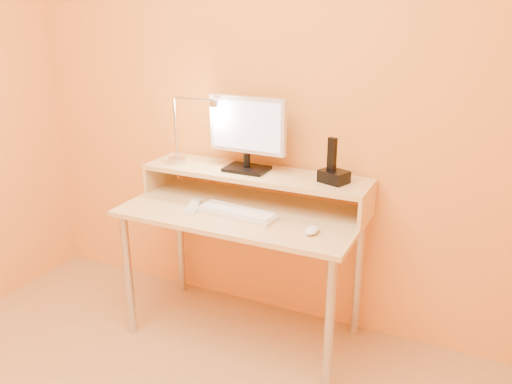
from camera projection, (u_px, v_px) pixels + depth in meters
The scene contains 25 objects.
wall_back at pixel (269, 95), 2.68m from camera, with size 3.00×0.04×2.50m, color orange.
desk_leg_fl at pixel (128, 275), 2.72m from camera, with size 0.04×0.04×0.69m, color #BCBCBE.
desk_leg_fr at pixel (329, 327), 2.28m from camera, with size 0.04×0.04×0.69m, color #BCBCBE.
desk_leg_bl at pixel (180, 239), 3.14m from camera, with size 0.04×0.04×0.69m, color #BCBCBE.
desk_leg_br at pixel (358, 277), 2.70m from camera, with size 0.04×0.04×0.69m, color #BCBCBE.
desk_lower at pixel (242, 212), 2.59m from camera, with size 1.20×0.60×0.03m, color tan.
shelf_riser_left at pixel (161, 174), 2.93m from camera, with size 0.02×0.30×0.14m, color tan.
shelf_riser_right at pixel (367, 206), 2.46m from camera, with size 0.02×0.30×0.14m, color tan.
desk_shelf at pixel (255, 174), 2.67m from camera, with size 1.20×0.30×0.03m, color tan.
monitor_foot at pixel (247, 169), 2.68m from camera, with size 0.22×0.16×0.02m, color black.
monitor_neck at pixel (247, 161), 2.66m from camera, with size 0.04×0.04×0.07m, color black.
monitor_panel at pixel (247, 125), 2.61m from camera, with size 0.42×0.04×0.29m, color silver.
monitor_back at pixel (249, 124), 2.63m from camera, with size 0.38×0.01×0.24m, color black.
monitor_screen at pixel (246, 126), 2.59m from camera, with size 0.38×0.00×0.25m, color #D5D6FF.
lamp_base at pixel (177, 160), 2.81m from camera, with size 0.10×0.10×0.03m, color #BCBCBE.
lamp_post at pixel (175, 128), 2.75m from camera, with size 0.01×0.01×0.33m, color #BCBCBE.
lamp_arm at pixel (193, 99), 2.65m from camera, with size 0.01×0.01×0.24m, color #BCBCBE.
lamp_head at pixel (214, 104), 2.61m from camera, with size 0.04×0.04×0.03m, color #BCBCBE.
lamp_bulb at pixel (214, 107), 2.61m from camera, with size 0.03×0.03×0.00m, color #FFEAC6.
phone_dock at pixel (334, 177), 2.48m from camera, with size 0.13×0.10×0.06m, color black.
phone_handset at pixel (332, 154), 2.45m from camera, with size 0.04×0.03×0.16m, color black.
phone_led at pixel (340, 181), 2.42m from camera, with size 0.01×0.00×0.04m, color #2424FF.
keyboard at pixel (238, 213), 2.52m from camera, with size 0.40×0.13×0.02m, color silver.
mouse at pixel (312, 230), 2.31m from camera, with size 0.06×0.10×0.03m, color white.
remote_control at pixel (193, 207), 2.61m from camera, with size 0.05×0.19×0.02m, color silver.
Camera 1 is at (1.08, -0.97, 1.67)m, focal length 36.26 mm.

